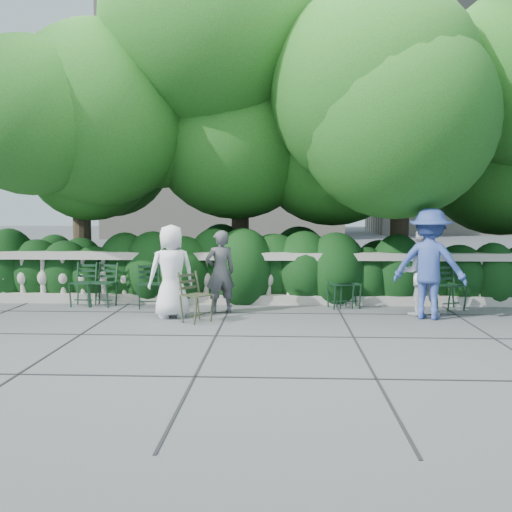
{
  "coord_description": "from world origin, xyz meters",
  "views": [
    {
      "loc": [
        0.46,
        -9.13,
        1.89
      ],
      "look_at": [
        0.0,
        1.0,
        1.0
      ],
      "focal_mm": 40.0,
      "sensor_mm": 36.0,
      "label": 1
    }
  ],
  "objects_px": {
    "person_woman_grey": "(220,272)",
    "person_older_blue": "(430,264)",
    "chair_b": "(80,307)",
    "person_casual_man": "(421,273)",
    "chair_e": "(350,309)",
    "person_businessman": "(171,271)",
    "chair_weathered": "(203,323)",
    "chair_c": "(150,309)",
    "chair_f": "(456,311)",
    "chair_a": "(100,308)",
    "chair_d": "(343,309)"
  },
  "relations": [
    {
      "from": "chair_e",
      "to": "chair_f",
      "type": "distance_m",
      "value": 1.89
    },
    {
      "from": "person_woman_grey",
      "to": "person_older_blue",
      "type": "xyz_separation_m",
      "value": [
        3.55,
        -0.33,
        0.19
      ]
    },
    {
      "from": "chair_b",
      "to": "chair_weathered",
      "type": "xyz_separation_m",
      "value": [
        2.49,
        -1.34,
        0.0
      ]
    },
    {
      "from": "chair_f",
      "to": "chair_weathered",
      "type": "relative_size",
      "value": 1.0
    },
    {
      "from": "chair_e",
      "to": "person_older_blue",
      "type": "xyz_separation_m",
      "value": [
        1.21,
        -0.83,
        0.92
      ]
    },
    {
      "from": "chair_a",
      "to": "person_casual_man",
      "type": "height_order",
      "value": "person_casual_man"
    },
    {
      "from": "chair_a",
      "to": "person_older_blue",
      "type": "distance_m",
      "value": 5.99
    },
    {
      "from": "chair_a",
      "to": "person_older_blue",
      "type": "relative_size",
      "value": 0.45
    },
    {
      "from": "chair_weathered",
      "to": "chair_c",
      "type": "bearing_deg",
      "value": 82.8
    },
    {
      "from": "person_woman_grey",
      "to": "chair_b",
      "type": "bearing_deg",
      "value": -33.07
    },
    {
      "from": "person_casual_man",
      "to": "person_older_blue",
      "type": "relative_size",
      "value": 0.81
    },
    {
      "from": "chair_c",
      "to": "person_older_blue",
      "type": "relative_size",
      "value": 0.45
    },
    {
      "from": "chair_a",
      "to": "chair_b",
      "type": "bearing_deg",
      "value": -167.25
    },
    {
      "from": "chair_b",
      "to": "person_casual_man",
      "type": "height_order",
      "value": "person_casual_man"
    },
    {
      "from": "person_woman_grey",
      "to": "person_older_blue",
      "type": "height_order",
      "value": "person_older_blue"
    },
    {
      "from": "person_businessman",
      "to": "person_woman_grey",
      "type": "relative_size",
      "value": 1.08
    },
    {
      "from": "chair_weathered",
      "to": "person_older_blue",
      "type": "bearing_deg",
      "value": -41.77
    },
    {
      "from": "chair_b",
      "to": "person_casual_man",
      "type": "distance_m",
      "value": 6.22
    },
    {
      "from": "person_casual_man",
      "to": "chair_f",
      "type": "bearing_deg",
      "value": -146.59
    },
    {
      "from": "chair_a",
      "to": "person_businessman",
      "type": "distance_m",
      "value": 1.92
    },
    {
      "from": "chair_d",
      "to": "chair_f",
      "type": "height_order",
      "value": "same"
    },
    {
      "from": "chair_f",
      "to": "person_older_blue",
      "type": "distance_m",
      "value": 1.34
    },
    {
      "from": "chair_a",
      "to": "person_businessman",
      "type": "relative_size",
      "value": 0.53
    },
    {
      "from": "chair_b",
      "to": "person_businessman",
      "type": "bearing_deg",
      "value": -19.54
    },
    {
      "from": "chair_a",
      "to": "chair_d",
      "type": "bearing_deg",
      "value": 13.56
    },
    {
      "from": "chair_weathered",
      "to": "person_woman_grey",
      "type": "height_order",
      "value": "person_woman_grey"
    },
    {
      "from": "chair_a",
      "to": "chair_c",
      "type": "height_order",
      "value": "same"
    },
    {
      "from": "chair_weathered",
      "to": "person_businessman",
      "type": "xyz_separation_m",
      "value": [
        -0.6,
        0.48,
        0.79
      ]
    },
    {
      "from": "chair_a",
      "to": "person_older_blue",
      "type": "height_order",
      "value": "person_older_blue"
    },
    {
      "from": "chair_d",
      "to": "person_casual_man",
      "type": "bearing_deg",
      "value": -39.13
    },
    {
      "from": "chair_weathered",
      "to": "person_casual_man",
      "type": "xyz_separation_m",
      "value": [
        3.67,
        0.86,
        0.75
      ]
    },
    {
      "from": "chair_f",
      "to": "person_casual_man",
      "type": "height_order",
      "value": "person_casual_man"
    },
    {
      "from": "person_businessman",
      "to": "person_older_blue",
      "type": "relative_size",
      "value": 0.86
    },
    {
      "from": "chair_e",
      "to": "person_businessman",
      "type": "relative_size",
      "value": 0.53
    },
    {
      "from": "chair_c",
      "to": "person_businessman",
      "type": "height_order",
      "value": "person_businessman"
    },
    {
      "from": "chair_e",
      "to": "chair_f",
      "type": "xyz_separation_m",
      "value": [
        1.88,
        -0.14,
        0.0
      ]
    },
    {
      "from": "chair_a",
      "to": "chair_c",
      "type": "bearing_deg",
      "value": 6.84
    },
    {
      "from": "chair_a",
      "to": "chair_f",
      "type": "distance_m",
      "value": 6.54
    },
    {
      "from": "chair_f",
      "to": "person_older_blue",
      "type": "height_order",
      "value": "person_older_blue"
    },
    {
      "from": "person_casual_man",
      "to": "chair_e",
      "type": "bearing_deg",
      "value": -21.36
    },
    {
      "from": "chair_a",
      "to": "person_woman_grey",
      "type": "xyz_separation_m",
      "value": [
        2.31,
        -0.43,
        0.73
      ]
    },
    {
      "from": "chair_e",
      "to": "chair_weathered",
      "type": "xyz_separation_m",
      "value": [
        -2.53,
        -1.41,
        0.0
      ]
    },
    {
      "from": "chair_a",
      "to": "chair_e",
      "type": "relative_size",
      "value": 1.0
    },
    {
      "from": "person_businessman",
      "to": "person_casual_man",
      "type": "xyz_separation_m",
      "value": [
        4.26,
        0.38,
        -0.04
      ]
    },
    {
      "from": "chair_b",
      "to": "person_casual_man",
      "type": "bearing_deg",
      "value": 0.37
    },
    {
      "from": "chair_c",
      "to": "person_woman_grey",
      "type": "distance_m",
      "value": 1.57
    },
    {
      "from": "chair_b",
      "to": "person_older_blue",
      "type": "relative_size",
      "value": 0.45
    },
    {
      "from": "person_older_blue",
      "to": "chair_d",
      "type": "bearing_deg",
      "value": -7.86
    },
    {
      "from": "person_casual_man",
      "to": "person_older_blue",
      "type": "height_order",
      "value": "person_older_blue"
    },
    {
      "from": "person_businessman",
      "to": "person_older_blue",
      "type": "bearing_deg",
      "value": 157.11
    }
  ]
}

